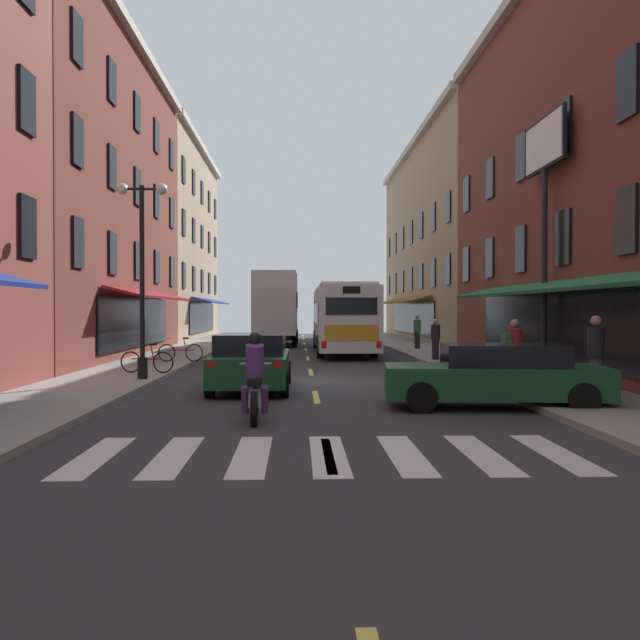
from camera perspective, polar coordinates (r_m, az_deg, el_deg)
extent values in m
cube|color=#333335|center=(19.80, -0.62, -5.32)|extent=(34.80, 80.00, 0.10)
cube|color=#DBCC4C|center=(9.91, 0.71, -11.21)|extent=(0.14, 2.40, 0.01)
cube|color=#DBCC4C|center=(16.32, -0.34, -6.45)|extent=(0.14, 2.40, 0.01)
cube|color=#DBCC4C|center=(22.78, -0.79, -4.38)|extent=(0.14, 2.40, 0.01)
cube|color=#DBCC4C|center=(29.26, -1.04, -3.23)|extent=(0.14, 2.40, 0.01)
cube|color=#DBCC4C|center=(35.75, -1.19, -2.49)|extent=(0.14, 2.40, 0.01)
cube|color=#DBCC4C|center=(42.24, -1.30, -1.98)|extent=(0.14, 2.40, 0.01)
cube|color=#DBCC4C|center=(48.73, -1.38, -1.60)|extent=(0.14, 2.40, 0.01)
cube|color=#DBCC4C|center=(55.23, -1.45, -1.32)|extent=(0.14, 2.40, 0.01)
cube|color=silver|center=(10.31, -18.29, -10.79)|extent=(0.50, 2.80, 0.01)
cube|color=silver|center=(10.06, -12.15, -11.06)|extent=(0.50, 2.80, 0.01)
cube|color=silver|center=(9.92, -5.77, -11.20)|extent=(0.50, 2.80, 0.01)
cube|color=silver|center=(9.91, 0.71, -11.21)|extent=(0.50, 2.80, 0.01)
cube|color=silver|center=(10.02, 7.13, -11.09)|extent=(0.50, 2.80, 0.01)
cube|color=silver|center=(10.25, 13.32, -10.83)|extent=(0.50, 2.80, 0.01)
cube|color=silver|center=(10.59, 19.17, -10.48)|extent=(0.50, 2.80, 0.01)
cube|color=gray|center=(20.52, -17.38, -4.81)|extent=(3.00, 80.00, 0.14)
cube|color=gray|center=(20.78, 15.93, -4.73)|extent=(3.00, 80.00, 0.14)
cube|color=black|center=(19.11, -23.31, 7.15)|extent=(0.10, 1.00, 1.60)
cube|color=black|center=(19.72, -23.36, 16.43)|extent=(0.10, 1.00, 1.60)
cube|color=brown|center=(32.02, -22.22, 9.57)|extent=(8.00, 19.90, 13.95)
cube|color=#B2AD9E|center=(32.57, -15.00, 21.52)|extent=(0.44, 19.40, 0.40)
cube|color=black|center=(30.48, -15.02, -0.18)|extent=(0.10, 12.00, 2.10)
cube|color=maroon|center=(30.33, -13.72, 2.08)|extent=(1.38, 11.20, 0.44)
cube|color=black|center=(22.86, -19.63, 6.12)|extent=(0.10, 1.00, 1.60)
cube|color=black|center=(26.68, -17.00, 5.37)|extent=(0.10, 1.00, 1.60)
cube|color=black|center=(30.55, -15.04, 4.79)|extent=(0.10, 1.00, 1.60)
cube|color=black|center=(34.45, -13.52, 4.35)|extent=(0.10, 1.00, 1.60)
cube|color=black|center=(38.37, -12.32, 3.99)|extent=(0.10, 1.00, 1.60)
cube|color=black|center=(23.38, -19.66, 13.95)|extent=(0.10, 1.00, 1.60)
cube|color=black|center=(27.13, -17.03, 12.12)|extent=(0.10, 1.00, 1.60)
cube|color=black|center=(30.94, -15.06, 10.71)|extent=(0.10, 1.00, 1.60)
cube|color=black|center=(34.80, -13.54, 9.61)|extent=(0.10, 1.00, 1.60)
cube|color=black|center=(38.68, -12.33, 8.73)|extent=(0.10, 1.00, 1.60)
cube|color=black|center=(24.31, -19.70, 21.32)|extent=(0.10, 1.00, 1.60)
cube|color=black|center=(27.93, -17.06, 18.57)|extent=(0.10, 1.00, 1.60)
cube|color=black|center=(31.65, -15.08, 16.43)|extent=(0.10, 1.00, 1.60)
cube|color=black|center=(35.43, -13.56, 14.73)|extent=(0.10, 1.00, 1.60)
cube|color=black|center=(39.25, -12.35, 13.36)|extent=(0.10, 1.00, 1.60)
cube|color=#9E8466|center=(51.12, -14.36, 6.35)|extent=(8.00, 19.90, 14.03)
cube|color=#B2AD9E|center=(51.48, -9.80, 13.85)|extent=(0.44, 19.40, 0.40)
cube|color=black|center=(50.17, -9.83, 0.22)|extent=(0.10, 12.00, 2.10)
cube|color=navy|center=(50.08, -9.03, 1.59)|extent=(1.38, 11.20, 0.44)
cube|color=black|center=(42.31, -11.34, 3.69)|extent=(0.10, 1.00, 1.60)
cube|color=black|center=(46.25, -10.52, 3.45)|extent=(0.10, 1.00, 1.60)
cube|color=black|center=(50.21, -9.84, 3.24)|extent=(0.10, 1.00, 1.60)
cube|color=black|center=(54.17, -9.25, 3.07)|extent=(0.10, 1.00, 1.60)
cube|color=black|center=(58.14, -8.75, 2.92)|extent=(0.10, 1.00, 1.60)
cube|color=black|center=(42.59, -11.35, 8.00)|extent=(0.10, 1.00, 1.60)
cube|color=black|center=(46.51, -10.53, 7.39)|extent=(0.10, 1.00, 1.60)
cube|color=black|center=(50.45, -9.85, 6.88)|extent=(0.10, 1.00, 1.60)
cube|color=black|center=(54.39, -9.26, 6.44)|extent=(0.10, 1.00, 1.60)
cube|color=black|center=(58.34, -8.76, 6.06)|extent=(0.10, 1.00, 1.60)
cube|color=black|center=(43.11, -11.36, 12.22)|extent=(0.10, 1.00, 1.60)
cube|color=black|center=(46.99, -10.54, 11.27)|extent=(0.10, 1.00, 1.60)
cube|color=black|center=(50.88, -9.86, 10.46)|extent=(0.10, 1.00, 1.60)
cube|color=black|center=(54.80, -9.27, 9.77)|extent=(0.10, 1.00, 1.60)
cube|color=black|center=(58.72, -8.76, 9.17)|extent=(0.10, 1.00, 1.60)
cube|color=black|center=(21.18, 19.71, -0.63)|extent=(0.10, 16.00, 2.10)
cube|color=#1E6638|center=(20.93, 17.92, 2.64)|extent=(1.38, 14.93, 0.44)
cube|color=black|center=(17.82, 24.31, 7.61)|extent=(0.10, 1.00, 1.60)
cube|color=black|center=(21.28, 19.75, 6.52)|extent=(0.10, 1.00, 1.60)
cube|color=black|center=(24.85, 16.49, 5.71)|extent=(0.10, 1.00, 1.60)
cube|color=black|center=(28.48, 14.06, 5.09)|extent=(0.10, 1.00, 1.60)
cube|color=black|center=(32.15, 12.19, 4.60)|extent=(0.10, 1.00, 1.60)
cube|color=black|center=(18.47, 24.37, 17.52)|extent=(0.10, 1.00, 1.60)
cube|color=black|center=(21.83, 19.79, 14.90)|extent=(0.10, 1.00, 1.60)
cube|color=black|center=(25.32, 16.52, 12.94)|extent=(0.10, 1.00, 1.60)
cube|color=black|center=(28.89, 14.08, 11.43)|extent=(0.10, 1.00, 1.60)
cube|color=black|center=(32.52, 12.20, 10.24)|extent=(0.10, 1.00, 1.60)
cube|color=#9E8466|center=(48.07, 12.45, 6.41)|extent=(8.00, 26.57, 13.52)
cube|color=#B2AD9E|center=(48.29, 7.60, 14.11)|extent=(0.44, 26.07, 0.40)
cube|color=black|center=(47.01, 7.65, 0.18)|extent=(0.10, 16.00, 2.10)
cube|color=brown|center=(46.90, 6.80, 1.65)|extent=(1.38, 14.93, 0.44)
cube|color=black|center=(35.85, 10.70, 4.22)|extent=(0.10, 1.00, 1.60)
cube|color=black|center=(39.57, 9.49, 3.90)|extent=(0.10, 1.00, 1.60)
cube|color=black|center=(43.30, 8.49, 3.64)|extent=(0.10, 1.00, 1.60)
cube|color=black|center=(47.05, 7.66, 3.41)|extent=(0.10, 1.00, 1.60)
cube|color=black|center=(50.81, 6.94, 3.22)|extent=(0.10, 1.00, 1.60)
cube|color=black|center=(54.57, 6.32, 3.06)|extent=(0.10, 1.00, 1.60)
cube|color=black|center=(58.34, 5.79, 2.91)|extent=(0.10, 1.00, 1.60)
cube|color=black|center=(36.18, 10.71, 9.28)|extent=(0.10, 1.00, 1.60)
cube|color=black|center=(39.87, 9.50, 8.50)|extent=(0.10, 1.00, 1.60)
cube|color=black|center=(43.58, 8.50, 7.84)|extent=(0.10, 1.00, 1.60)
cube|color=black|center=(47.30, 7.66, 7.29)|extent=(0.10, 1.00, 1.60)
cube|color=black|center=(51.04, 6.95, 6.81)|extent=(0.10, 1.00, 1.60)
cube|color=black|center=(54.79, 6.33, 6.40)|extent=(0.10, 1.00, 1.60)
cube|color=black|center=(58.55, 5.79, 6.04)|extent=(0.10, 1.00, 1.60)
cylinder|color=black|center=(21.76, 18.28, 3.96)|extent=(0.18, 0.18, 6.28)
cylinder|color=black|center=(21.80, 18.25, -3.98)|extent=(0.40, 0.40, 0.24)
cube|color=black|center=(22.31, 18.33, 13.88)|extent=(0.10, 3.12, 1.58)
cube|color=white|center=(22.29, 18.18, 13.89)|extent=(0.04, 2.96, 1.42)
cube|color=white|center=(22.33, 18.48, 13.86)|extent=(0.04, 2.96, 1.42)
cube|color=white|center=(33.02, 1.88, 0.22)|extent=(2.62, 12.17, 2.75)
cube|color=silver|center=(33.03, 1.88, 2.71)|extent=(2.41, 10.96, 0.16)
cube|color=black|center=(33.32, 1.85, 0.57)|extent=(2.64, 9.77, 0.96)
cube|color=#19723F|center=(33.05, 1.88, -1.73)|extent=(2.65, 11.77, 0.36)
cube|color=black|center=(39.04, 1.34, 0.61)|extent=(2.25, 0.13, 1.10)
cube|color=black|center=(26.99, 2.65, 1.16)|extent=(2.05, 0.13, 0.70)
cube|color=gold|center=(27.00, 2.65, -1.07)|extent=(2.15, 0.11, 0.64)
cube|color=black|center=(27.00, 2.65, 2.54)|extent=(0.70, 0.10, 0.28)
cube|color=red|center=(26.95, 0.33, -2.09)|extent=(0.20, 0.08, 0.28)
cube|color=red|center=(27.11, 4.96, -2.08)|extent=(0.20, 0.08, 0.28)
cylinder|color=black|center=(37.07, -0.32, -1.60)|extent=(0.31, 1.00, 1.00)
cylinder|color=black|center=(37.20, 3.30, -1.60)|extent=(0.31, 1.00, 1.00)
cylinder|color=black|center=(29.43, 0.01, -2.23)|extent=(0.31, 1.00, 1.00)
cylinder|color=black|center=(29.59, 4.57, -2.22)|extent=(0.31, 1.00, 1.00)
cube|color=#B21E19|center=(42.79, -3.51, 0.13)|extent=(2.33, 2.30, 2.40)
cube|color=black|center=(43.88, -3.45, 1.25)|extent=(2.00, 0.13, 0.80)
cube|color=silver|center=(39.02, -3.74, 1.40)|extent=(2.47, 5.29, 3.52)
cube|color=#196633|center=(38.99, -1.94, 1.66)|extent=(0.10, 3.16, 0.90)
cube|color=black|center=(40.18, -3.66, -1.34)|extent=(1.99, 7.16, 0.24)
cylinder|color=black|center=(42.68, -4.99, -1.35)|extent=(0.29, 0.90, 0.90)
cylinder|color=black|center=(42.58, -2.04, -1.36)|extent=(0.29, 0.90, 0.90)
cylinder|color=black|center=(38.33, -5.43, -1.60)|extent=(0.29, 0.90, 0.90)
cylinder|color=black|center=(38.23, -2.14, -1.60)|extent=(0.29, 0.90, 0.90)
cube|color=#144723|center=(14.91, 14.38, -4.99)|extent=(4.74, 2.27, 0.65)
cube|color=black|center=(14.89, 15.09, -2.91)|extent=(2.63, 1.89, 0.49)
cube|color=red|center=(14.77, 23.61, -4.21)|extent=(0.08, 0.21, 0.14)
cube|color=red|center=(16.14, 21.89, -3.78)|extent=(0.08, 0.21, 0.14)
cylinder|color=black|center=(13.89, 8.52, -6.43)|extent=(0.66, 0.29, 0.64)
cylinder|color=black|center=(15.58, 8.02, -5.64)|extent=(0.66, 0.29, 0.64)
cylinder|color=black|center=(14.48, 21.23, -6.18)|extent=(0.66, 0.29, 0.64)
cylinder|color=black|center=(16.11, 19.42, -5.46)|extent=(0.66, 0.29, 0.64)
cube|color=#515154|center=(49.99, -3.14, -0.91)|extent=(1.83, 4.65, 0.63)
cube|color=black|center=(49.79, -3.15, -0.34)|extent=(1.66, 2.52, 0.44)
cube|color=red|center=(47.71, -4.09, -0.74)|extent=(0.20, 0.06, 0.14)
cube|color=red|center=(47.67, -2.35, -0.74)|extent=(0.20, 0.06, 0.14)
cylinder|color=black|center=(51.64, -4.04, -1.12)|extent=(0.22, 0.64, 0.64)
cylinder|color=black|center=(51.60, -2.15, -1.12)|extent=(0.22, 0.64, 0.64)
cylinder|color=black|center=(48.41, -4.20, -1.25)|extent=(0.22, 0.64, 0.64)
cylinder|color=black|center=(48.36, -2.18, -1.25)|extent=(0.22, 0.64, 0.64)
cube|color=#144723|center=(17.79, -5.74, -3.95)|extent=(1.89, 4.46, 0.71)
cube|color=black|center=(17.57, -5.79, -2.05)|extent=(1.72, 2.41, 0.55)
cube|color=red|center=(15.66, -9.08, -3.68)|extent=(0.20, 0.06, 0.14)
cube|color=red|center=(15.53, -3.56, -3.70)|extent=(0.20, 0.06, 0.14)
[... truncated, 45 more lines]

